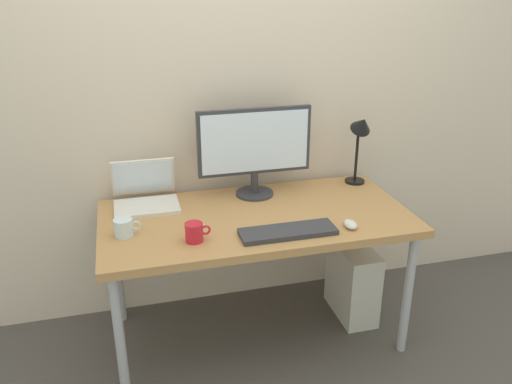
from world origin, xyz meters
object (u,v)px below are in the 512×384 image
at_px(coffee_mug, 194,232).
at_px(glass_cup, 124,228).
at_px(computer_tower, 353,281).
at_px(monitor, 255,146).
at_px(desk, 256,225).
at_px(desk_lamp, 361,134).
at_px(keyboard, 288,232).
at_px(laptop, 145,194).
at_px(mouse, 350,224).

height_order(coffee_mug, glass_cup, coffee_mug).
bearing_deg(computer_tower, monitor, 158.74).
relative_size(desk, monitor, 2.53).
bearing_deg(computer_tower, desk, -175.43).
bearing_deg(glass_cup, desk, 6.08).
relative_size(desk_lamp, keyboard, 0.94).
distance_m(desk, keyboard, 0.26).
bearing_deg(laptop, monitor, -2.08).
bearing_deg(laptop, desk, -27.50).
relative_size(mouse, computer_tower, 0.21).
bearing_deg(coffee_mug, desk_lamp, 24.29).
distance_m(desk, glass_cup, 0.64).
xyz_separation_m(desk_lamp, coffee_mug, (-0.98, -0.44, -0.25)).
bearing_deg(coffee_mug, laptop, 111.23).
height_order(mouse, computer_tower, mouse).
bearing_deg(mouse, desk, 147.07).
bearing_deg(keyboard, coffee_mug, 174.48).
bearing_deg(mouse, keyboard, 177.72).
bearing_deg(mouse, monitor, 123.50).
xyz_separation_m(monitor, desk_lamp, (0.59, 0.00, 0.02)).
xyz_separation_m(desk_lamp, glass_cup, (-1.28, -0.31, -0.25)).
xyz_separation_m(desk, desk_lamp, (0.65, 0.25, 0.35)).
bearing_deg(mouse, computer_tower, 57.86).
xyz_separation_m(keyboard, computer_tower, (0.49, 0.28, -0.51)).
bearing_deg(glass_cup, mouse, -10.22).
relative_size(coffee_mug, computer_tower, 0.27).
distance_m(coffee_mug, computer_tower, 1.08).
xyz_separation_m(laptop, keyboard, (0.60, -0.50, -0.04)).
bearing_deg(desk, computer_tower, 4.57).
bearing_deg(monitor, mouse, -56.50).
distance_m(desk, coffee_mug, 0.40).
xyz_separation_m(desk, coffee_mug, (-0.33, -0.20, 0.10)).
height_order(desk, laptop, laptop).
bearing_deg(mouse, coffee_mug, 175.83).
height_order(mouse, glass_cup, glass_cup).
xyz_separation_m(desk, keyboard, (0.09, -0.24, 0.07)).
xyz_separation_m(laptop, glass_cup, (-0.12, -0.33, -0.02)).
height_order(desk_lamp, glass_cup, desk_lamp).
bearing_deg(desk_lamp, laptop, 179.00).
relative_size(laptop, keyboard, 0.73).
distance_m(desk, laptop, 0.59).
relative_size(mouse, coffee_mug, 0.78).
xyz_separation_m(mouse, glass_cup, (-1.01, 0.18, 0.02)).
relative_size(laptop, glass_cup, 2.66).
distance_m(desk_lamp, glass_cup, 1.34).
height_order(desk, mouse, mouse).
xyz_separation_m(desk_lamp, computer_tower, (-0.08, -0.20, -0.79)).
distance_m(laptop, keyboard, 0.78).
distance_m(desk, desk_lamp, 0.78).
height_order(laptop, mouse, laptop).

